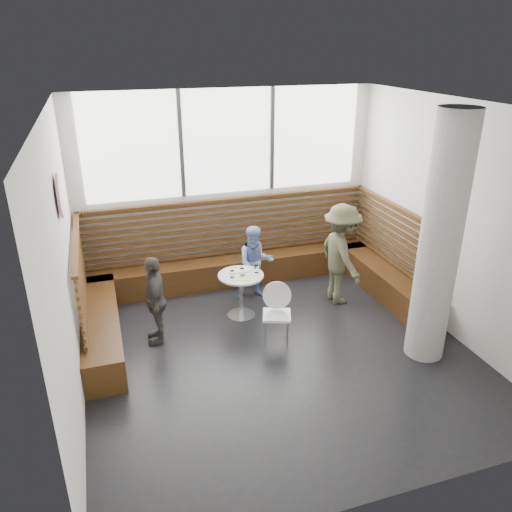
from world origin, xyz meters
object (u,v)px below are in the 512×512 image
object	(u,v)px
concrete_column	(440,242)
cafe_table	(241,286)
child_left	(155,300)
adult_man	(341,254)
child_back	(255,263)
cafe_chair	(275,308)

from	to	relation	value
concrete_column	cafe_table	bearing A→B (deg)	140.71
concrete_column	child_left	world-z (taller)	concrete_column
adult_man	child_left	distance (m)	2.93
child_back	child_left	distance (m)	1.85
adult_man	child_left	xyz separation A→B (m)	(-2.91, -0.27, -0.18)
concrete_column	adult_man	size ratio (longest dim) A/B	1.99
concrete_column	cafe_table	world-z (taller)	concrete_column
cafe_chair	cafe_table	bearing A→B (deg)	129.66
cafe_table	child_back	distance (m)	0.65
cafe_table	adult_man	world-z (taller)	adult_man
adult_man	child_left	bearing A→B (deg)	94.30
child_left	adult_man	bearing A→B (deg)	100.31
adult_man	child_left	size ratio (longest dim) A/B	1.28
cafe_table	child_left	distance (m)	1.32
adult_man	child_back	world-z (taller)	adult_man
cafe_table	cafe_chair	xyz separation A→B (m)	(0.27, -0.75, -0.01)
cafe_chair	adult_man	distance (m)	1.58
cafe_chair	child_left	xyz separation A→B (m)	(-1.56, 0.48, 0.15)
adult_man	child_back	distance (m)	1.35
cafe_table	child_left	world-z (taller)	child_left
adult_man	child_back	size ratio (longest dim) A/B	1.32
concrete_column	child_back	size ratio (longest dim) A/B	2.63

